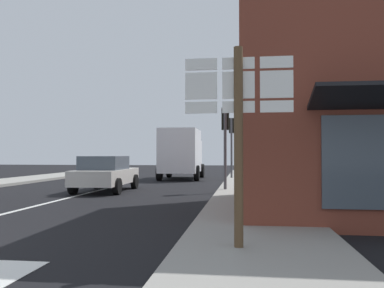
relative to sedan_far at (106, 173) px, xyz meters
The scene contains 8 objects.
ground_plane 1.15m from the sedan_far, 121.02° to the right, with size 80.00×80.00×0.00m, color black.
sidewalk_right 6.64m from the sedan_far, 24.49° to the right, with size 2.70×44.00×0.14m, color gray.
lane_centre_stripe 4.82m from the sedan_far, 95.34° to the right, with size 0.16×12.00×0.01m, color silver.
sedan_far is the anchor object (origin of this frame).
delivery_truck 8.73m from the sedan_far, 77.67° to the left, with size 2.56×5.04×3.05m.
route_sign_post 11.48m from the sedan_far, 60.34° to the right, with size 1.66×0.14×3.20m.
traffic_light_near_right 5.28m from the sedan_far, ahead, with size 0.30×0.49×3.44m.
traffic_light_far_right 9.79m from the sedan_far, 58.82° to the left, with size 0.30×0.49×3.72m.
Camera 1 is at (6.18, -5.37, 1.55)m, focal length 37.55 mm.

